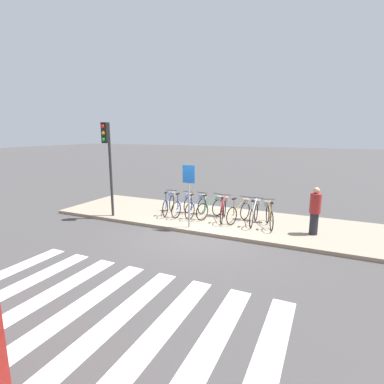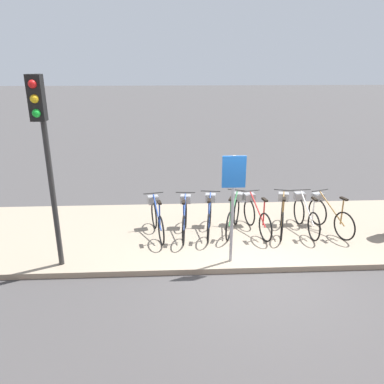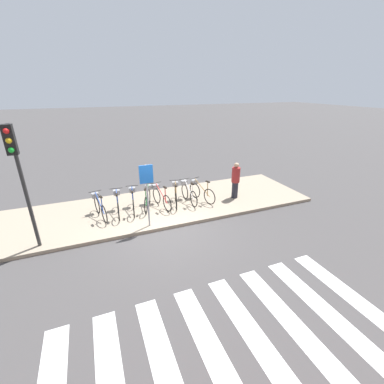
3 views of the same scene
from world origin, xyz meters
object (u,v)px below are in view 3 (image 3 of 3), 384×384
(traffic_light, at_px, (17,164))
(parked_bicycle_2, at_px, (133,200))
(parked_bicycle_0, at_px, (99,206))
(parked_bicycle_4, at_px, (160,196))
(parked_bicycle_1, at_px, (118,203))
(parked_bicycle_3, at_px, (148,197))
(parked_bicycle_5, at_px, (176,194))
(pedestrian, at_px, (236,180))
(parked_bicycle_7, at_px, (200,191))
(parked_bicycle_6, at_px, (188,192))
(sign_post, at_px, (147,186))

(traffic_light, bearing_deg, parked_bicycle_2, 25.34)
(parked_bicycle_0, bearing_deg, parked_bicycle_4, 1.21)
(parked_bicycle_1, distance_m, traffic_light, 3.54)
(parked_bicycle_3, relative_size, parked_bicycle_5, 0.98)
(parked_bicycle_0, xyz_separation_m, pedestrian, (5.44, -0.30, 0.38))
(parked_bicycle_5, relative_size, pedestrian, 0.97)
(parked_bicycle_7, bearing_deg, parked_bicycle_6, 175.25)
(parked_bicycle_4, bearing_deg, parked_bicycle_3, 170.95)
(parked_bicycle_6, height_order, pedestrian, pedestrian)
(parked_bicycle_0, bearing_deg, pedestrian, -3.12)
(parked_bicycle_4, height_order, traffic_light, traffic_light)
(parked_bicycle_5, distance_m, pedestrian, 2.58)
(parked_bicycle_3, relative_size, traffic_light, 0.41)
(pedestrian, relative_size, sign_post, 0.71)
(parked_bicycle_6, relative_size, traffic_light, 0.43)
(parked_bicycle_0, distance_m, parked_bicycle_5, 2.92)
(parked_bicycle_6, distance_m, pedestrian, 2.06)
(traffic_light, bearing_deg, parked_bicycle_4, 19.13)
(parked_bicycle_0, relative_size, pedestrian, 0.99)
(parked_bicycle_1, bearing_deg, parked_bicycle_2, 6.29)
(parked_bicycle_2, distance_m, parked_bicycle_5, 1.70)
(parked_bicycle_2, relative_size, traffic_light, 0.43)
(sign_post, bearing_deg, parked_bicycle_6, 35.38)
(parked_bicycle_4, distance_m, sign_post, 1.89)
(parked_bicycle_0, height_order, traffic_light, traffic_light)
(parked_bicycle_0, distance_m, parked_bicycle_7, 3.98)
(parked_bicycle_3, distance_m, sign_post, 1.81)
(parked_bicycle_0, distance_m, parked_bicycle_1, 0.64)
(sign_post, bearing_deg, parked_bicycle_3, 79.07)
(parked_bicycle_0, height_order, parked_bicycle_6, same)
(parked_bicycle_1, bearing_deg, parked_bicycle_5, 1.42)
(parked_bicycle_2, bearing_deg, parked_bicycle_3, 6.30)
(parked_bicycle_3, xyz_separation_m, parked_bicycle_4, (0.49, -0.08, 0.00))
(parked_bicycle_4, bearing_deg, parked_bicycle_5, 0.73)
(parked_bicycle_0, distance_m, traffic_light, 3.13)
(pedestrian, xyz_separation_m, traffic_light, (-7.27, -1.08, 1.77))
(parked_bicycle_7, distance_m, sign_post, 2.99)
(parked_bicycle_3, bearing_deg, pedestrian, -6.61)
(parked_bicycle_6, distance_m, sign_post, 2.60)
(parked_bicycle_2, height_order, pedestrian, pedestrian)
(parked_bicycle_4, bearing_deg, parked_bicycle_6, 0.04)
(parked_bicycle_1, xyz_separation_m, pedestrian, (4.80, -0.30, 0.38))
(parked_bicycle_0, height_order, pedestrian, pedestrian)
(parked_bicycle_5, distance_m, parked_bicycle_7, 1.06)
(parked_bicycle_3, height_order, parked_bicycle_4, same)
(pedestrian, bearing_deg, parked_bicycle_0, 176.88)
(parked_bicycle_0, height_order, sign_post, sign_post)
(parked_bicycle_0, xyz_separation_m, parked_bicycle_6, (3.45, 0.05, 0.00))
(parked_bicycle_3, height_order, traffic_light, traffic_light)
(traffic_light, bearing_deg, parked_bicycle_0, 37.06)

